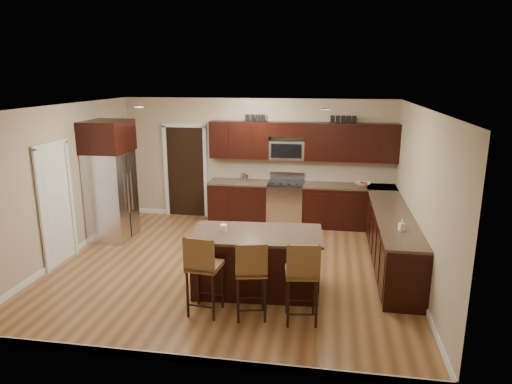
% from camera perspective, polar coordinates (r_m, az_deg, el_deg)
% --- Properties ---
extents(floor, '(6.00, 6.00, 0.00)m').
position_cam_1_polar(floor, '(7.94, -3.09, -9.23)').
color(floor, '#8E5F38').
rests_on(floor, ground).
extents(ceiling, '(6.00, 6.00, 0.00)m').
position_cam_1_polar(ceiling, '(7.29, -3.38, 10.60)').
color(ceiling, silver).
rests_on(ceiling, wall_back).
extents(wall_back, '(6.00, 0.00, 6.00)m').
position_cam_1_polar(wall_back, '(10.15, 0.12, 4.01)').
color(wall_back, tan).
rests_on(wall_back, floor).
extents(wall_left, '(0.00, 5.50, 5.50)m').
position_cam_1_polar(wall_left, '(8.65, -23.02, 1.02)').
color(wall_left, tan).
rests_on(wall_left, floor).
extents(wall_right, '(0.00, 5.50, 5.50)m').
position_cam_1_polar(wall_right, '(7.47, 19.86, -0.67)').
color(wall_right, tan).
rests_on(wall_right, floor).
extents(base_cabinets, '(4.02, 3.96, 0.92)m').
position_cam_1_polar(base_cabinets, '(8.98, 10.85, -3.50)').
color(base_cabinets, black).
rests_on(base_cabinets, floor).
extents(upper_cabinets, '(4.00, 0.33, 0.80)m').
position_cam_1_polar(upper_cabinets, '(9.79, 6.04, 6.46)').
color(upper_cabinets, black).
rests_on(upper_cabinets, wall_back).
extents(range, '(0.76, 0.64, 1.11)m').
position_cam_1_polar(range, '(9.97, 3.71, -1.39)').
color(range, silver).
rests_on(range, floor).
extents(microwave, '(0.76, 0.31, 0.40)m').
position_cam_1_polar(microwave, '(9.87, 3.90, 5.28)').
color(microwave, silver).
rests_on(microwave, upper_cabinets).
extents(doorway, '(0.85, 0.03, 2.06)m').
position_cam_1_polar(doorway, '(10.58, -8.76, 2.50)').
color(doorway, black).
rests_on(doorway, floor).
extents(pantry_door, '(0.03, 0.80, 2.04)m').
position_cam_1_polar(pantry_door, '(8.48, -23.75, -1.62)').
color(pantry_door, white).
rests_on(pantry_door, floor).
extents(letter_decor, '(2.20, 0.03, 0.15)m').
position_cam_1_polar(letter_decor, '(9.75, 5.26, 9.13)').
color(letter_decor, black).
rests_on(letter_decor, upper_cabinets).
extents(island, '(2.00, 1.15, 0.92)m').
position_cam_1_polar(island, '(6.94, 0.06, -8.93)').
color(island, black).
rests_on(island, floor).
extents(stool_left, '(0.47, 0.47, 1.14)m').
position_cam_1_polar(stool_left, '(6.19, -6.68, -9.19)').
color(stool_left, brown).
rests_on(stool_left, floor).
extents(stool_mid, '(0.49, 0.49, 1.10)m').
position_cam_1_polar(stool_mid, '(6.07, -0.61, -9.86)').
color(stool_mid, brown).
rests_on(stool_mid, floor).
extents(stool_right, '(0.48, 0.48, 1.14)m').
position_cam_1_polar(stool_right, '(5.99, 5.82, -10.04)').
color(stool_right, brown).
rests_on(stool_right, floor).
extents(refrigerator, '(0.79, 0.93, 2.35)m').
position_cam_1_polar(refrigerator, '(9.34, -17.75, 1.52)').
color(refrigerator, silver).
rests_on(refrigerator, floor).
extents(floor_mat, '(1.12, 0.89, 0.01)m').
position_cam_1_polar(floor_mat, '(9.68, -1.47, -4.74)').
color(floor_mat, brown).
rests_on(floor_mat, floor).
extents(fruit_bowl, '(0.33, 0.33, 0.08)m').
position_cam_1_polar(fruit_bowl, '(9.83, 13.21, 0.96)').
color(fruit_bowl, silver).
rests_on(fruit_bowl, base_cabinets).
extents(soap_bottle, '(0.10, 0.10, 0.17)m').
position_cam_1_polar(soap_bottle, '(7.18, 17.76, -3.95)').
color(soap_bottle, '#B2B2B2').
rests_on(soap_bottle, base_cabinets).
extents(canister_tall, '(0.12, 0.12, 0.20)m').
position_cam_1_polar(canister_tall, '(9.97, -1.64, 1.87)').
color(canister_tall, silver).
rests_on(canister_tall, base_cabinets).
extents(canister_short, '(0.11, 0.11, 0.17)m').
position_cam_1_polar(canister_short, '(9.96, -1.29, 1.77)').
color(canister_short, silver).
rests_on(canister_short, base_cabinets).
extents(island_jar, '(0.10, 0.10, 0.10)m').
position_cam_1_polar(island_jar, '(6.84, -4.08, -4.49)').
color(island_jar, white).
rests_on(island_jar, island).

